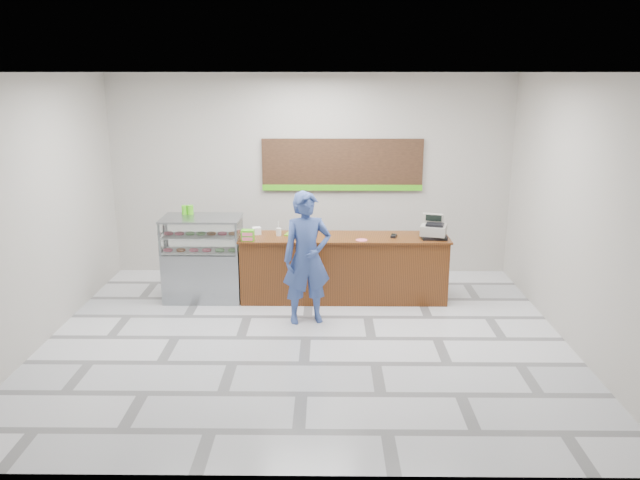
{
  "coord_description": "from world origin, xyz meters",
  "views": [
    {
      "loc": [
        0.28,
        -7.85,
        3.5
      ],
      "look_at": [
        0.18,
        0.9,
        1.15
      ],
      "focal_mm": 35.0,
      "sensor_mm": 36.0,
      "label": 1
    }
  ],
  "objects_px": {
    "cash_register": "(434,229)",
    "customer": "(307,258)",
    "serving_tray": "(299,234)",
    "display_case": "(203,258)",
    "sales_counter": "(344,268)"
  },
  "relations": [
    {
      "from": "customer",
      "to": "sales_counter",
      "type": "bearing_deg",
      "value": 45.77
    },
    {
      "from": "display_case",
      "to": "serving_tray",
      "type": "xyz_separation_m",
      "value": [
        1.51,
        0.1,
        0.36
      ]
    },
    {
      "from": "cash_register",
      "to": "customer",
      "type": "xyz_separation_m",
      "value": [
        -1.93,
        -0.87,
        -0.21
      ]
    },
    {
      "from": "display_case",
      "to": "customer",
      "type": "height_order",
      "value": "customer"
    },
    {
      "from": "customer",
      "to": "cash_register",
      "type": "bearing_deg",
      "value": 10.56
    },
    {
      "from": "sales_counter",
      "to": "customer",
      "type": "height_order",
      "value": "customer"
    },
    {
      "from": "sales_counter",
      "to": "cash_register",
      "type": "height_order",
      "value": "cash_register"
    },
    {
      "from": "sales_counter",
      "to": "customer",
      "type": "xyz_separation_m",
      "value": [
        -0.55,
        -0.93,
        0.44
      ]
    },
    {
      "from": "cash_register",
      "to": "serving_tray",
      "type": "height_order",
      "value": "cash_register"
    },
    {
      "from": "cash_register",
      "to": "customer",
      "type": "bearing_deg",
      "value": -139.2
    },
    {
      "from": "sales_counter",
      "to": "cash_register",
      "type": "bearing_deg",
      "value": -2.61
    },
    {
      "from": "sales_counter",
      "to": "customer",
      "type": "distance_m",
      "value": 1.17
    },
    {
      "from": "cash_register",
      "to": "serving_tray",
      "type": "relative_size",
      "value": 1.1
    },
    {
      "from": "display_case",
      "to": "sales_counter",
      "type": "bearing_deg",
      "value": 0.01
    },
    {
      "from": "display_case",
      "to": "customer",
      "type": "bearing_deg",
      "value": -29.13
    }
  ]
}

